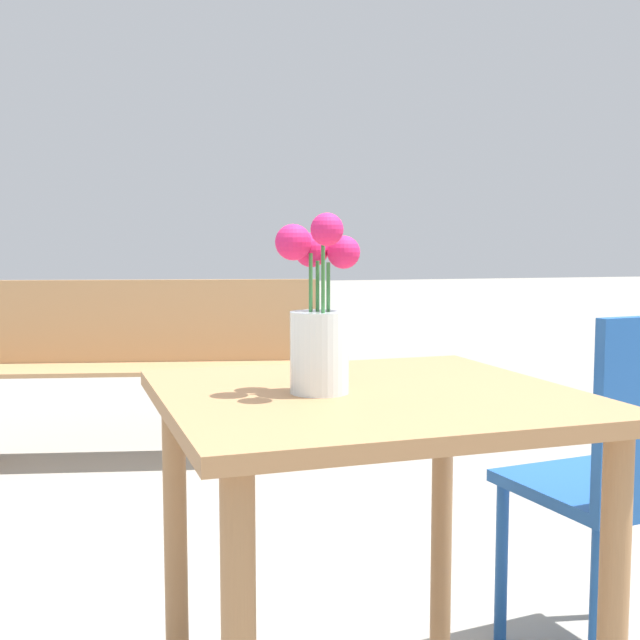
# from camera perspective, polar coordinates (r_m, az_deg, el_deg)

# --- Properties ---
(table_front) EXTENTS (0.79, 0.78, 0.75)m
(table_front) POSITION_cam_1_polar(r_m,az_deg,el_deg) (1.53, 3.38, -9.71)
(table_front) COLOR #9E7047
(table_front) RESTS_ON ground_plane
(flower_vase) EXTENTS (0.16, 0.17, 0.33)m
(flower_vase) POSITION_cam_1_polar(r_m,az_deg,el_deg) (1.46, -0.06, -0.46)
(flower_vase) COLOR silver
(flower_vase) RESTS_ON table_front
(cafe_chair) EXTENTS (0.45, 0.45, 0.87)m
(cafe_chair) POSITION_cam_1_polar(r_m,az_deg,el_deg) (2.03, 21.17, -9.90)
(cafe_chair) COLOR #1E519E
(cafe_chair) RESTS_ON ground_plane
(bench_near) EXTENTS (1.75, 0.67, 0.85)m
(bench_near) POSITION_cam_1_polar(r_m,az_deg,el_deg) (3.93, -12.72, -2.85)
(bench_near) COLOR tan
(bench_near) RESTS_ON ground_plane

